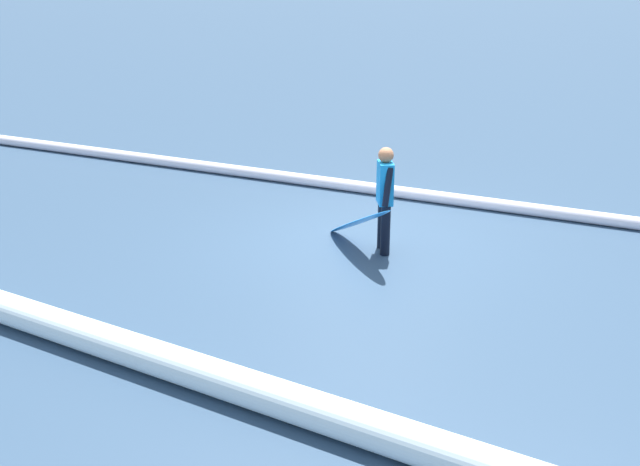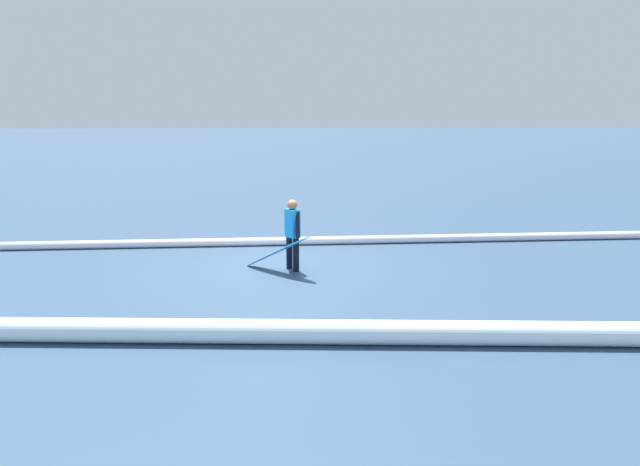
{
  "view_description": "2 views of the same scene",
  "coord_description": "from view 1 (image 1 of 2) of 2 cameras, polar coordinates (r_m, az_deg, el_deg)",
  "views": [
    {
      "loc": [
        -4.29,
        10.33,
        4.31
      ],
      "look_at": [
        -0.49,
        2.62,
        1.09
      ],
      "focal_mm": 44.27,
      "sensor_mm": 36.0,
      "label": 1
    },
    {
      "loc": [
        -0.29,
        13.51,
        3.52
      ],
      "look_at": [
        -0.92,
        1.27,
        1.02
      ],
      "focal_mm": 34.74,
      "sensor_mm": 36.0,
      "label": 2
    }
  ],
  "objects": [
    {
      "name": "surfer",
      "position": [
        11.32,
        4.71,
        2.81
      ],
      "size": [
        0.35,
        0.6,
        1.56
      ],
      "rotation": [
        0.0,
        0.0,
        5.26
      ],
      "color": "black",
      "rests_on": "ground_plane"
    },
    {
      "name": "ground_plane",
      "position": [
        11.99,
        3.44,
        -0.56
      ],
      "size": [
        188.9,
        188.9,
        0.0
      ],
      "primitive_type": "plane",
      "color": "#2F4762"
    },
    {
      "name": "wave_crest_midground",
      "position": [
        7.89,
        -5.44,
        -11.05
      ],
      "size": [
        14.53,
        1.42,
        0.38
      ],
      "primitive_type": "cylinder",
      "rotation": [
        0.0,
        1.57,
        -0.07
      ],
      "color": "white",
      "rests_on": "ground_plane"
    },
    {
      "name": "wave_crest_foreground",
      "position": [
        14.09,
        4.58,
        3.12
      ],
      "size": [
        24.32,
        1.01,
        0.21
      ],
      "primitive_type": "cylinder",
      "rotation": [
        0.0,
        1.57,
        0.03
      ],
      "color": "white",
      "rests_on": "ground_plane"
    },
    {
      "name": "surfboard",
      "position": [
        11.4,
        2.79,
        0.81
      ],
      "size": [
        1.61,
        1.43,
        0.97
      ],
      "color": "#268CE5",
      "rests_on": "ground_plane"
    }
  ]
}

